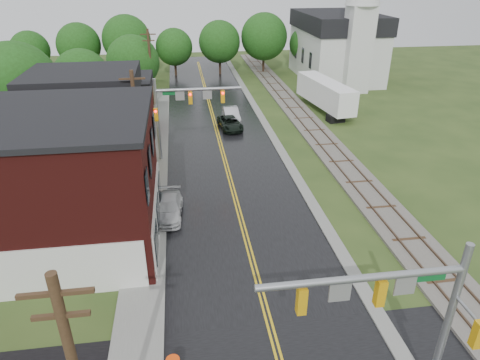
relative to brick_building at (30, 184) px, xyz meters
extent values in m
cube|color=black|center=(12.48, 15.00, -4.15)|extent=(10.00, 90.00, 0.02)
cube|color=gray|center=(17.88, 20.00, -4.15)|extent=(0.80, 70.00, 0.12)
cube|color=gray|center=(6.28, 10.00, -4.15)|extent=(2.40, 50.00, 0.12)
cube|color=#4A1210|center=(-0.02, 0.00, -0.15)|extent=(14.00, 10.00, 8.00)
cube|color=silver|center=(7.03, 0.00, -2.65)|extent=(0.10, 9.50, 3.00)
cube|color=black|center=(-0.02, 0.00, 4.00)|extent=(14.30, 10.30, 0.30)
cube|color=tan|center=(1.48, 11.00, -0.95)|extent=(8.00, 7.00, 6.40)
cube|color=#3F0F0C|center=(2.48, 20.00, -1.95)|extent=(7.00, 6.00, 4.40)
cube|color=silver|center=(32.48, 40.00, -0.65)|extent=(10.00, 16.00, 7.00)
cube|color=black|center=(32.48, 40.00, 4.05)|extent=(10.40, 16.40, 2.40)
cube|color=silver|center=(32.48, 32.00, 1.35)|extent=(3.20, 3.20, 11.00)
cube|color=#59544C|center=(22.48, 20.00, -4.05)|extent=(3.20, 80.00, 0.20)
cube|color=#4C3828|center=(21.76, 20.00, -3.91)|extent=(0.10, 80.00, 0.12)
cube|color=#4C3828|center=(23.20, 20.00, -3.91)|extent=(0.10, 80.00, 0.12)
cylinder|color=gray|center=(18.08, -13.00, -0.55)|extent=(0.28, 0.28, 7.20)
cylinder|color=gray|center=(14.48, -13.00, 2.05)|extent=(7.20, 0.26, 0.26)
cube|color=orange|center=(15.20, -13.00, 1.35)|extent=(0.32, 0.30, 1.05)
cube|color=orange|center=(12.47, -13.00, 1.35)|extent=(0.32, 0.30, 1.05)
cube|color=gray|center=(16.07, -13.00, 1.55)|extent=(0.75, 0.06, 0.75)
cube|color=gray|center=(13.76, -13.00, 1.55)|extent=(0.75, 0.06, 0.75)
cube|color=#0C5926|center=(16.79, -13.00, 1.80)|extent=(1.40, 0.04, 0.30)
cylinder|color=gray|center=(6.88, 12.00, -0.55)|extent=(0.28, 0.28, 7.20)
cylinder|color=gray|center=(10.48, 12.00, 2.05)|extent=(7.20, 0.26, 0.26)
cube|color=orange|center=(9.76, 12.00, 1.35)|extent=(0.32, 0.30, 1.05)
cube|color=orange|center=(12.50, 12.00, 1.35)|extent=(0.32, 0.30, 1.05)
cube|color=gray|center=(8.90, 12.00, 1.55)|extent=(0.75, 0.06, 0.75)
cube|color=gray|center=(11.20, 12.00, 1.55)|extent=(0.75, 0.06, 0.75)
cube|color=#0C5926|center=(8.18, 12.00, 1.80)|extent=(1.40, 0.04, 0.30)
sphere|color=#FF0C0C|center=(9.76, 11.82, 1.68)|extent=(0.20, 0.20, 0.20)
cube|color=#382616|center=(5.68, -15.00, 4.25)|extent=(1.80, 0.12, 0.12)
cube|color=#382616|center=(5.68, -15.00, 3.55)|extent=(1.40, 0.12, 0.12)
cylinder|color=#382616|center=(5.68, 7.00, 0.35)|extent=(0.28, 0.28, 9.00)
cube|color=#382616|center=(5.68, 7.00, 4.25)|extent=(1.80, 0.12, 0.12)
cube|color=#382616|center=(5.68, 7.00, 3.55)|extent=(1.40, 0.12, 0.12)
cylinder|color=#382616|center=(5.68, 29.00, 0.35)|extent=(0.28, 0.28, 9.00)
cube|color=#382616|center=(5.68, 29.00, 4.25)|extent=(1.80, 0.12, 0.12)
cube|color=#382616|center=(5.68, 29.00, 3.55)|extent=(1.40, 0.12, 0.12)
cylinder|color=black|center=(-5.52, 17.00, -2.44)|extent=(0.36, 0.36, 3.42)
sphere|color=#1B4112|center=(-5.52, 17.00, 1.74)|extent=(7.60, 7.60, 7.60)
sphere|color=#1B4112|center=(-4.92, 16.60, 1.07)|extent=(5.32, 5.32, 5.32)
cylinder|color=black|center=(-1.52, 25.00, -2.80)|extent=(0.36, 0.36, 2.70)
sphere|color=#1B4112|center=(-1.52, 25.00, 0.50)|extent=(6.00, 6.00, 6.00)
sphere|color=#1B4112|center=(-0.92, 24.60, -0.03)|extent=(4.20, 4.20, 4.20)
cylinder|color=black|center=(3.48, 31.00, -2.71)|extent=(0.36, 0.36, 2.88)
sphere|color=#1B4112|center=(3.48, 31.00, 0.81)|extent=(6.40, 6.40, 6.40)
sphere|color=#1B4112|center=(4.08, 30.60, 0.25)|extent=(4.48, 4.48, 4.48)
imported|color=black|center=(13.95, 19.11, -3.52)|extent=(2.53, 4.72, 1.26)
imported|color=#B2B2B7|center=(14.34, 21.56, -3.40)|extent=(1.71, 4.57, 1.49)
imported|color=silver|center=(7.68, 2.20, -3.52)|extent=(2.05, 4.46, 1.26)
cube|color=black|center=(25.75, 19.79, -3.75)|extent=(1.94, 1.44, 0.80)
cylinder|color=gray|center=(25.75, 26.66, -3.75)|extent=(0.16, 0.16, 0.80)
cube|color=white|center=(25.75, 23.91, -1.98)|extent=(3.93, 11.21, 2.75)
camera|label=1|loc=(8.92, -23.43, 11.22)|focal=32.00mm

